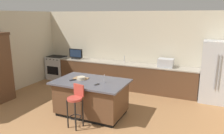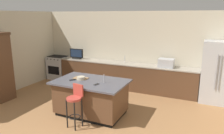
% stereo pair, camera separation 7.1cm
% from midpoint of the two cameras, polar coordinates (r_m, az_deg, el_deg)
% --- Properties ---
extents(wall_back, '(7.28, 0.12, 2.68)m').
position_cam_midpoint_polar(wall_back, '(7.82, 4.98, 4.61)').
color(wall_back, beige).
rests_on(wall_back, ground_plane).
extents(wall_left, '(0.12, 5.51, 2.68)m').
position_cam_midpoint_polar(wall_left, '(7.75, -26.98, 3.11)').
color(wall_left, beige).
rests_on(wall_left, ground_plane).
extents(counter_back, '(4.99, 0.62, 0.91)m').
position_cam_midpoint_polar(counter_back, '(7.68, 3.48, -2.27)').
color(counter_back, brown).
rests_on(counter_back, ground_plane).
extents(kitchen_island, '(1.86, 1.19, 0.91)m').
position_cam_midpoint_polar(kitchen_island, '(5.71, -5.19, -7.92)').
color(kitchen_island, black).
rests_on(kitchen_island, ground_plane).
extents(refrigerator, '(0.88, 0.75, 1.83)m').
position_cam_midpoint_polar(refrigerator, '(7.05, 26.30, -1.28)').
color(refrigerator, '#B7BABF').
rests_on(refrigerator, ground_plane).
extents(range_oven, '(0.77, 0.63, 0.93)m').
position_cam_midpoint_polar(range_oven, '(9.09, -13.75, -0.11)').
color(range_oven, '#B7BABF').
rests_on(range_oven, ground_plane).
extents(microwave, '(0.48, 0.36, 0.27)m').
position_cam_midpoint_polar(microwave, '(7.17, 14.36, 1.04)').
color(microwave, '#B7BABF').
rests_on(microwave, counter_back).
extents(tv_monitor, '(0.55, 0.16, 0.38)m').
position_cam_midpoint_polar(tv_monitor, '(8.37, -9.08, 3.35)').
color(tv_monitor, black).
rests_on(tv_monitor, counter_back).
extents(sink_faucet_back, '(0.02, 0.02, 0.24)m').
position_cam_midpoint_polar(sink_faucet_back, '(7.65, 3.66, 2.10)').
color(sink_faucet_back, '#B2B2B7').
rests_on(sink_faucet_back, counter_back).
extents(sink_faucet_island, '(0.02, 0.02, 0.22)m').
position_cam_midpoint_polar(sink_faucet_island, '(5.36, -1.76, -3.06)').
color(sink_faucet_island, '#B2B2B7').
rests_on(sink_faucet_island, kitchen_island).
extents(bar_stool_center, '(0.34, 0.36, 1.01)m').
position_cam_midpoint_polar(bar_stool_center, '(5.08, -9.29, -9.09)').
color(bar_stool_center, '#B23D33').
rests_on(bar_stool_center, ground_plane).
extents(fruit_bowl, '(0.21, 0.21, 0.08)m').
position_cam_midpoint_polar(fruit_bowl, '(5.69, -7.83, -2.90)').
color(fruit_bowl, beige).
rests_on(fruit_bowl, kitchen_island).
extents(cell_phone, '(0.11, 0.16, 0.01)m').
position_cam_midpoint_polar(cell_phone, '(5.27, -3.70, -4.58)').
color(cell_phone, black).
rests_on(cell_phone, kitchen_island).
extents(tv_remote, '(0.14, 0.16, 0.02)m').
position_cam_midpoint_polar(tv_remote, '(5.68, -9.99, -3.33)').
color(tv_remote, black).
rests_on(tv_remote, kitchen_island).
extents(cutting_board, '(0.39, 0.23, 0.02)m').
position_cam_midpoint_polar(cutting_board, '(5.80, -7.85, -2.92)').
color(cutting_board, '#A87F51').
rests_on(cutting_board, kitchen_island).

